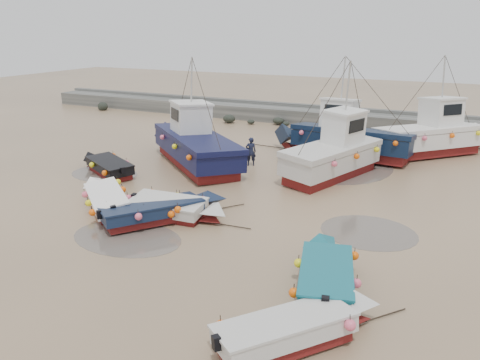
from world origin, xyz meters
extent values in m
plane|color=tan|center=(0.00, 0.00, 0.00)|extent=(120.00, 120.00, 0.00)
cube|color=slate|center=(0.00, 22.00, 0.60)|extent=(60.00, 2.20, 1.20)
cube|color=slate|center=(0.00, 23.21, 1.32)|extent=(60.00, 0.60, 0.25)
ellipsoid|color=black|center=(5.10, 19.02, 0.29)|extent=(0.84, 0.86, 0.51)
ellipsoid|color=black|center=(7.80, 20.56, 0.34)|extent=(0.98, 1.07, 0.72)
ellipsoid|color=black|center=(-5.07, 20.46, 0.35)|extent=(0.99, 0.80, 0.58)
ellipsoid|color=black|center=(-23.51, 19.66, 0.23)|extent=(0.65, 0.64, 0.43)
ellipsoid|color=black|center=(9.69, 19.97, 0.21)|extent=(0.61, 0.47, 0.46)
ellipsoid|color=black|center=(-4.31, 20.27, 0.21)|extent=(0.61, 0.53, 0.32)
ellipsoid|color=black|center=(-9.17, 19.34, 0.38)|extent=(1.09, 0.88, 0.72)
ellipsoid|color=black|center=(-7.25, 19.65, 0.23)|extent=(0.65, 0.60, 0.37)
ellipsoid|color=black|center=(9.46, 19.39, 0.31)|extent=(0.88, 0.64, 0.62)
ellipsoid|color=black|center=(-0.92, 19.60, 0.22)|extent=(0.64, 0.62, 0.48)
ellipsoid|color=black|center=(-23.42, 19.80, 0.38)|extent=(1.10, 0.87, 0.86)
ellipsoid|color=black|center=(7.84, 20.42, 0.19)|extent=(0.55, 0.45, 0.29)
cylinder|color=#61574E|center=(-2.49, -2.89, 0.00)|extent=(4.66, 4.66, 0.01)
cylinder|color=#61574E|center=(6.02, 1.75, 0.00)|extent=(3.87, 3.87, 0.01)
cylinder|color=#61574E|center=(-9.00, 3.31, 0.00)|extent=(4.01, 4.01, 0.01)
cylinder|color=#61574E|center=(2.71, 10.62, 0.00)|extent=(6.01, 6.01, 0.01)
cube|color=maroon|center=(-5.16, -0.81, 0.15)|extent=(3.47, 3.19, 0.30)
cube|color=white|center=(-5.16, -0.81, 0.53)|extent=(3.80, 3.51, 0.45)
pyramid|color=white|center=(-6.88, 0.63, 0.98)|extent=(1.45, 1.53, 0.90)
cube|color=brown|center=(-5.16, -0.81, 0.69)|extent=(3.16, 2.91, 0.10)
cube|color=white|center=(-5.16, -0.81, 0.78)|extent=(3.90, 3.61, 0.07)
cube|color=black|center=(-3.64, -2.09, 0.70)|extent=(0.28, 0.28, 0.35)
cylinder|color=black|center=(-7.58, 1.23, 0.03)|extent=(1.56, 1.32, 0.04)
sphere|color=#FF620B|center=(-4.53, -2.41, 0.63)|extent=(0.30, 0.30, 0.30)
sphere|color=#FF620B|center=(-3.94, -0.77, 0.63)|extent=(0.30, 0.30, 0.30)
sphere|color=#FF620B|center=(-5.46, -1.63, 0.63)|extent=(0.30, 0.30, 0.30)
sphere|color=#FF620B|center=(-4.86, 0.01, 0.63)|extent=(0.30, 0.30, 0.30)
sphere|color=#FF620B|center=(-6.38, -0.86, 0.63)|extent=(0.30, 0.30, 0.30)
sphere|color=#FF620B|center=(-5.79, 0.79, 0.63)|extent=(0.30, 0.30, 0.30)
cube|color=maroon|center=(-2.49, -1.17, 0.15)|extent=(3.58, 4.00, 0.30)
cube|color=#121E37|center=(-2.49, -1.17, 0.53)|extent=(3.97, 4.39, 0.45)
pyramid|color=#121E37|center=(-1.02, 0.75, 0.98)|extent=(1.88, 1.68, 0.90)
cube|color=brown|center=(-2.49, -1.17, 0.69)|extent=(3.28, 3.64, 0.10)
cube|color=#121E37|center=(-2.49, -1.17, 0.78)|extent=(4.09, 4.51, 0.07)
cube|color=black|center=(-3.82, -2.88, 0.70)|extent=(0.28, 0.28, 0.35)
cylinder|color=black|center=(-0.43, 1.51, 0.03)|extent=(1.25, 1.61, 0.04)
sphere|color=#FF620B|center=(-4.32, -1.84, 0.63)|extent=(0.30, 0.30, 0.30)
sphere|color=#FF620B|center=(-2.18, -2.45, 0.63)|extent=(0.30, 0.30, 0.30)
sphere|color=#FF620B|center=(-3.31, -0.54, 0.63)|extent=(0.30, 0.30, 0.30)
sphere|color=#FF620B|center=(-1.17, -1.15, 0.63)|extent=(0.30, 0.30, 0.30)
sphere|color=#FF620B|center=(-2.31, 0.77, 0.63)|extent=(0.30, 0.30, 0.30)
cube|color=maroon|center=(5.64, -3.35, 0.15)|extent=(2.06, 3.39, 0.30)
cube|color=#115F6D|center=(5.64, -3.35, 0.53)|extent=(2.35, 3.68, 0.45)
pyramid|color=#115F6D|center=(5.14, -1.37, 0.98)|extent=(1.68, 1.08, 0.90)
cube|color=brown|center=(5.64, -3.35, 0.69)|extent=(1.91, 3.08, 0.10)
cube|color=#115F6D|center=(5.64, -3.35, 0.78)|extent=(2.43, 3.77, 0.07)
cube|color=black|center=(6.08, -5.07, 0.70)|extent=(0.26, 0.23, 0.35)
cylinder|color=black|center=(4.92, -0.52, 0.03)|extent=(0.53, 1.95, 0.04)
sphere|color=#FF620B|center=(5.11, -4.88, 0.63)|extent=(0.30, 0.30, 0.30)
sphere|color=#FF620B|center=(6.63, -3.57, 0.63)|extent=(0.30, 0.30, 0.30)
sphere|color=#FF620B|center=(4.66, -3.14, 0.63)|extent=(0.30, 0.30, 0.30)
sphere|color=#FF620B|center=(6.18, -1.82, 0.63)|extent=(0.30, 0.30, 0.30)
cube|color=maroon|center=(5.47, -6.49, 0.15)|extent=(3.07, 3.35, 0.30)
cube|color=silver|center=(5.47, -6.49, 0.53)|extent=(3.38, 3.67, 0.45)
pyramid|color=silver|center=(6.85, -4.83, 0.98)|extent=(1.54, 1.45, 0.90)
cube|color=brown|center=(5.47, -6.49, 0.69)|extent=(2.80, 3.05, 0.10)
cube|color=silver|center=(5.47, -6.49, 0.78)|extent=(3.48, 3.77, 0.07)
cube|color=black|center=(4.27, -7.94, 0.70)|extent=(0.28, 0.28, 0.35)
cylinder|color=black|center=(7.42, -4.14, 0.03)|extent=(1.31, 1.56, 0.04)
sphere|color=#FF620B|center=(3.92, -7.06, 0.63)|extent=(0.30, 0.30, 0.30)
sphere|color=#FF620B|center=(7.02, -5.91, 0.63)|extent=(0.30, 0.30, 0.30)
cube|color=maroon|center=(-8.56, 3.32, 0.15)|extent=(3.50, 2.61, 0.30)
cube|color=black|center=(-8.56, 3.32, 0.53)|extent=(3.81, 2.90, 0.45)
pyramid|color=black|center=(-10.44, 4.31, 0.98)|extent=(1.29, 1.58, 0.90)
cube|color=brown|center=(-8.56, 3.32, 0.69)|extent=(3.18, 2.39, 0.10)
cube|color=black|center=(-8.56, 3.32, 0.78)|extent=(3.91, 2.99, 0.07)
cube|color=black|center=(-6.91, 2.45, 0.70)|extent=(0.26, 0.28, 0.35)
cylinder|color=black|center=(-11.23, 4.73, 0.03)|extent=(1.79, 0.97, 0.04)
sphere|color=#FF620B|center=(-7.68, 1.93, 0.63)|extent=(0.30, 0.30, 0.30)
sphere|color=#FF620B|center=(-7.75, 3.82, 0.63)|extent=(0.30, 0.30, 0.30)
sphere|color=#FF620B|center=(-9.36, 2.81, 0.63)|extent=(0.30, 0.30, 0.30)
sphere|color=#FF620B|center=(-9.43, 4.70, 0.63)|extent=(0.30, 0.30, 0.30)
cube|color=maroon|center=(-2.17, -0.41, 0.15)|extent=(3.08, 1.49, 0.30)
cube|color=beige|center=(-2.17, -0.41, 0.53)|extent=(3.32, 1.73, 0.45)
pyramid|color=beige|center=(-0.22, -0.26, 0.98)|extent=(0.83, 1.53, 0.90)
cube|color=brown|center=(-2.17, -0.41, 0.69)|extent=(2.78, 1.39, 0.10)
cube|color=beige|center=(-2.17, -0.41, 0.78)|extent=(3.39, 1.79, 0.07)
cube|color=black|center=(-3.84, -0.55, 0.70)|extent=(0.20, 0.23, 0.35)
cylinder|color=black|center=(0.63, -0.19, 0.03)|extent=(2.00, 0.20, 0.04)
sphere|color=#FF620B|center=(-3.51, 0.34, 0.63)|extent=(0.30, 0.30, 0.30)
sphere|color=#FF620B|center=(-2.74, -1.32, 0.63)|extent=(0.30, 0.30, 0.30)
sphere|color=#FF620B|center=(-2.24, 0.44, 0.63)|extent=(0.30, 0.30, 0.30)
sphere|color=#FF620B|center=(-1.47, -1.22, 0.63)|extent=(0.30, 0.30, 0.30)
sphere|color=#FF620B|center=(-0.97, 0.54, 0.63)|extent=(0.30, 0.30, 0.30)
cube|color=maroon|center=(-5.12, 6.94, 0.28)|extent=(7.30, 6.69, 0.55)
cube|color=#0E1238|center=(-5.12, 6.94, 1.02)|extent=(8.00, 7.37, 0.95)
pyramid|color=#0E1238|center=(-8.62, 9.89, 1.72)|extent=(2.93, 3.10, 1.40)
cube|color=brown|center=(-5.12, 6.94, 1.54)|extent=(7.78, 7.17, 0.08)
cube|color=#0E1238|center=(-5.12, 6.94, 1.68)|extent=(8.17, 7.53, 0.30)
cube|color=white|center=(-5.96, 7.64, 2.65)|extent=(2.81, 2.81, 1.70)
cube|color=white|center=(-5.96, 7.64, 3.56)|extent=(3.04, 3.04, 0.12)
cube|color=black|center=(-6.74, 8.30, 2.91)|extent=(1.13, 1.33, 0.68)
cylinder|color=#B7B7B2|center=(-5.96, 7.64, 4.92)|extent=(0.10, 0.10, 2.60)
cylinder|color=black|center=(-9.54, 10.66, 0.03)|extent=(2.33, 1.97, 0.05)
sphere|color=#F15F7E|center=(-3.67, 3.69, 1.38)|extent=(0.30, 0.30, 0.30)
sphere|color=#F15F7E|center=(-2.66, 6.88, 1.38)|extent=(0.30, 0.30, 0.30)
sphere|color=#F15F7E|center=(-5.63, 5.34, 1.38)|extent=(0.30, 0.30, 0.30)
sphere|color=#F15F7E|center=(-4.62, 8.53, 1.38)|extent=(0.30, 0.30, 0.30)
sphere|color=#F15F7E|center=(-7.59, 7.00, 1.38)|extent=(0.30, 0.30, 0.30)
sphere|color=#F15F7E|center=(-6.58, 10.18, 1.38)|extent=(0.30, 0.30, 0.30)
cube|color=maroon|center=(2.70, 8.13, 0.28)|extent=(3.82, 6.28, 0.55)
cube|color=beige|center=(2.70, 8.13, 1.02)|extent=(4.28, 6.81, 0.95)
pyramid|color=beige|center=(3.99, 11.67, 1.72)|extent=(2.56, 2.10, 1.40)
cube|color=brown|center=(2.70, 8.13, 1.54)|extent=(4.15, 6.64, 0.08)
cube|color=beige|center=(2.70, 8.13, 1.68)|extent=(4.37, 6.96, 0.30)
cube|color=white|center=(3.00, 8.95, 2.65)|extent=(2.14, 2.41, 1.70)
cube|color=white|center=(3.00, 8.95, 3.56)|extent=(2.31, 2.60, 0.12)
cube|color=black|center=(3.35, 9.91, 2.91)|extent=(1.25, 0.50, 0.68)
cylinder|color=#B7B7B2|center=(3.00, 8.95, 4.92)|extent=(0.10, 0.10, 2.60)
cylinder|color=black|center=(4.37, 12.69, 0.03)|extent=(1.08, 2.84, 0.05)
sphere|color=#F15F7E|center=(0.67, 6.14, 1.38)|extent=(0.30, 0.30, 0.30)
sphere|color=#F15F7E|center=(3.32, 6.26, 1.38)|extent=(0.30, 0.30, 0.30)
sphere|color=#F15F7E|center=(1.38, 8.06, 1.38)|extent=(0.30, 0.30, 0.30)
sphere|color=#F15F7E|center=(4.02, 8.19, 1.38)|extent=(0.30, 0.30, 0.30)
sphere|color=#F15F7E|center=(2.08, 9.99, 1.38)|extent=(0.30, 0.30, 0.30)
sphere|color=#F15F7E|center=(4.73, 10.11, 1.38)|extent=(0.30, 0.30, 0.30)
cube|color=maroon|center=(2.82, 12.64, 0.28)|extent=(6.89, 2.67, 0.55)
cube|color=black|center=(2.82, 12.64, 1.02)|extent=(7.41, 3.10, 0.95)
pyramid|color=black|center=(-1.35, 12.91, 1.72)|extent=(1.60, 2.71, 1.40)
cube|color=brown|center=(2.82, 12.64, 1.54)|extent=(7.24, 2.98, 0.08)
cube|color=black|center=(2.82, 12.64, 1.68)|extent=(7.57, 3.16, 0.30)
cube|color=white|center=(1.83, 12.70, 2.65)|extent=(2.12, 1.97, 1.70)
cube|color=white|center=(1.83, 12.70, 3.56)|extent=(2.29, 2.12, 0.12)
cube|color=black|center=(0.81, 12.77, 2.91)|extent=(0.15, 1.56, 0.68)
cylinder|color=#B7B7B2|center=(1.83, 12.70, 4.92)|extent=(0.10, 0.10, 2.60)
cylinder|color=black|center=(-2.49, 12.99, 0.03)|extent=(3.00, 0.25, 0.05)
sphere|color=#F15F7E|center=(5.60, 11.02, 1.38)|extent=(0.30, 0.30, 0.30)
sphere|color=#F15F7E|center=(4.35, 13.97, 1.38)|extent=(0.30, 0.30, 0.30)
sphere|color=#F15F7E|center=(2.72, 11.21, 1.38)|extent=(0.30, 0.30, 0.30)
sphere|color=#F15F7E|center=(1.47, 14.16, 1.38)|extent=(0.30, 0.30, 0.30)
sphere|color=#F15F7E|center=(-0.16, 11.40, 1.38)|extent=(0.30, 0.30, 0.30)
cube|color=maroon|center=(7.12, 15.52, 0.28)|extent=(5.98, 6.00, 0.55)
cube|color=silver|center=(7.12, 15.52, 1.02)|extent=(6.59, 6.61, 0.95)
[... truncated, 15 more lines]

